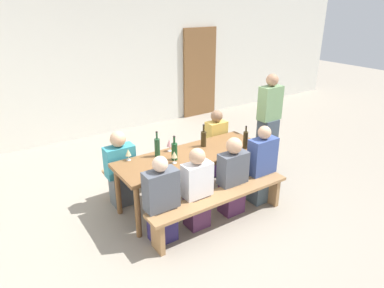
# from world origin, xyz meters

# --- Properties ---
(ground_plane) EXTENTS (24.00, 24.00, 0.00)m
(ground_plane) POSITION_xyz_m (0.00, 0.00, 0.00)
(ground_plane) COLOR gray
(back_wall) EXTENTS (14.00, 0.20, 3.20)m
(back_wall) POSITION_xyz_m (0.00, 3.43, 1.60)
(back_wall) COLOR silver
(back_wall) RESTS_ON ground
(wooden_door) EXTENTS (0.90, 0.06, 2.10)m
(wooden_door) POSITION_xyz_m (2.42, 3.29, 1.05)
(wooden_door) COLOR brown
(wooden_door) RESTS_ON ground
(tasting_table) EXTENTS (2.13, 0.73, 0.75)m
(tasting_table) POSITION_xyz_m (0.00, 0.00, 0.67)
(tasting_table) COLOR brown
(tasting_table) RESTS_ON ground
(bench_near) EXTENTS (2.03, 0.30, 0.45)m
(bench_near) POSITION_xyz_m (0.00, -0.66, 0.36)
(bench_near) COLOR #9E7247
(bench_near) RESTS_ON ground
(bench_far) EXTENTS (2.03, 0.30, 0.45)m
(bench_far) POSITION_xyz_m (0.00, 0.66, 0.36)
(bench_far) COLOR #9E7247
(bench_far) RESTS_ON ground
(wine_bottle_0) EXTENTS (0.08, 0.08, 0.33)m
(wine_bottle_0) POSITION_xyz_m (-0.29, -0.02, 0.87)
(wine_bottle_0) COLOR #194723
(wine_bottle_0) RESTS_ON tasting_table
(wine_bottle_1) EXTENTS (0.07, 0.07, 0.34)m
(wine_bottle_1) POSITION_xyz_m (0.74, -0.25, 0.88)
(wine_bottle_1) COLOR #332814
(wine_bottle_1) RESTS_ON tasting_table
(wine_bottle_2) EXTENTS (0.08, 0.08, 0.33)m
(wine_bottle_2) POSITION_xyz_m (0.29, 0.14, 0.87)
(wine_bottle_2) COLOR #332814
(wine_bottle_2) RESTS_ON tasting_table
(wine_bottle_3) EXTENTS (0.07, 0.07, 0.35)m
(wine_bottle_3) POSITION_xyz_m (-0.42, 0.20, 0.88)
(wine_bottle_3) COLOR #234C2D
(wine_bottle_3) RESTS_ON tasting_table
(wine_glass_0) EXTENTS (0.08, 0.08, 0.16)m
(wine_glass_0) POSITION_xyz_m (-0.34, -0.10, 0.87)
(wine_glass_0) COLOR silver
(wine_glass_0) RESTS_ON tasting_table
(wine_glass_1) EXTENTS (0.07, 0.07, 0.17)m
(wine_glass_1) POSITION_xyz_m (-0.20, 0.26, 0.87)
(wine_glass_1) COLOR silver
(wine_glass_1) RESTS_ON tasting_table
(wine_glass_2) EXTENTS (0.08, 0.08, 0.16)m
(wine_glass_2) POSITION_xyz_m (-0.80, 0.30, 0.86)
(wine_glass_2) COLOR silver
(wine_glass_2) RESTS_ON tasting_table
(seated_guest_near_0) EXTENTS (0.40, 0.24, 1.11)m
(seated_guest_near_0) POSITION_xyz_m (-0.77, -0.51, 0.52)
(seated_guest_near_0) COLOR navy
(seated_guest_near_0) RESTS_ON ground
(seated_guest_near_1) EXTENTS (0.36, 0.24, 1.08)m
(seated_guest_near_1) POSITION_xyz_m (-0.27, -0.51, 0.51)
(seated_guest_near_1) COLOR #502849
(seated_guest_near_1) RESTS_ON ground
(seated_guest_near_2) EXTENTS (0.39, 0.24, 1.09)m
(seated_guest_near_2) POSITION_xyz_m (0.30, -0.51, 0.52)
(seated_guest_near_2) COLOR #4F274A
(seated_guest_near_2) RESTS_ON ground
(seated_guest_near_3) EXTENTS (0.40, 0.24, 1.14)m
(seated_guest_near_3) POSITION_xyz_m (0.83, -0.51, 0.54)
(seated_guest_near_3) COLOR #44535C
(seated_guest_near_3) RESTS_ON ground
(seated_guest_far_0) EXTENTS (0.41, 0.24, 1.09)m
(seated_guest_far_0) POSITION_xyz_m (-0.84, 0.51, 0.52)
(seated_guest_far_0) COLOR #4F565B
(seated_guest_far_0) RESTS_ON ground
(seated_guest_far_1) EXTENTS (0.32, 0.24, 1.10)m
(seated_guest_far_1) POSITION_xyz_m (0.81, 0.51, 0.53)
(seated_guest_far_1) COLOR #442968
(seated_guest_far_1) RESTS_ON ground
(standing_host) EXTENTS (0.37, 0.24, 1.65)m
(standing_host) POSITION_xyz_m (1.59, 0.15, 0.80)
(standing_host) COLOR #3C4853
(standing_host) RESTS_ON ground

